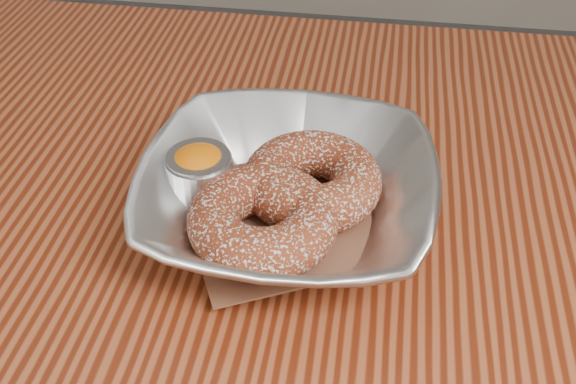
# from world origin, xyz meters

# --- Properties ---
(table) EXTENTS (1.20, 0.80, 0.75)m
(table) POSITION_xyz_m (0.00, 0.00, 0.65)
(table) COLOR brown
(table) RESTS_ON ground_plane
(serving_bowl) EXTENTS (0.21, 0.21, 0.05)m
(serving_bowl) POSITION_xyz_m (0.08, 0.06, 0.78)
(serving_bowl) COLOR silver
(serving_bowl) RESTS_ON table
(parchment) EXTENTS (0.19, 0.19, 0.00)m
(parchment) POSITION_xyz_m (0.08, 0.06, 0.76)
(parchment) COLOR brown
(parchment) RESTS_ON table
(donut_back) EXTENTS (0.11, 0.11, 0.04)m
(donut_back) POSITION_xyz_m (0.09, 0.08, 0.78)
(donut_back) COLOR maroon
(donut_back) RESTS_ON parchment
(donut_front) EXTENTS (0.12, 0.12, 0.04)m
(donut_front) POSITION_xyz_m (0.06, 0.03, 0.78)
(donut_front) COLOR maroon
(donut_front) RESTS_ON parchment
(ramekin) EXTENTS (0.05, 0.05, 0.05)m
(ramekin) POSITION_xyz_m (0.01, 0.06, 0.78)
(ramekin) COLOR silver
(ramekin) RESTS_ON table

